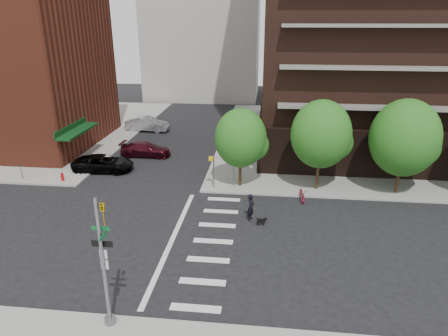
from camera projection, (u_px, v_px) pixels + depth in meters
The scene contains 17 objects.
ground at pixel (165, 238), 24.41m from camera, with size 120.00×120.00×0.00m, color black.
sidewalk_ne at pixel (398, 140), 44.14m from camera, with size 39.00×33.00×0.15m, color gray.
sidewalk_nw at pixel (17, 128), 48.79m from camera, with size 31.00×33.00×0.15m, color gray.
crosswalk at pixel (200, 240), 24.19m from camera, with size 3.85×13.00×0.01m.
tree_a at pixel (241, 138), 30.49m from camera, with size 4.00×4.00×5.90m.
tree_b at pixel (321, 134), 29.70m from camera, with size 4.50×4.50×6.65m.
tree_c at pixel (404, 138), 29.11m from camera, with size 5.00×5.00×6.80m.
traffic_signal at pixel (105, 274), 16.54m from camera, with size 0.90×0.75×6.00m.
pedestrian_signal at pixel (218, 167), 30.90m from camera, with size 2.18×0.67×2.60m.
fire_hydrant at pixel (62, 176), 32.56m from camera, with size 0.24×0.24×0.73m.
parking_meter at pixel (21, 170), 32.78m from camera, with size 0.10×0.08×1.32m.
parked_car_black at pixel (103, 163), 34.98m from camera, with size 5.21×2.40×1.45m, color black.
parked_car_maroon at pixel (146, 149), 38.81m from camera, with size 4.84×1.97×1.40m, color #3A0B15.
parked_car_silver at pixel (147, 124), 47.48m from camera, with size 5.15×1.80×1.70m, color #93979B.
scooter at pixel (302, 194), 29.39m from camera, with size 0.65×1.87×0.98m, color maroon.
dog_walker at pixel (251, 207), 26.33m from camera, with size 0.45×0.68×1.88m, color black.
dog at pixel (262, 221), 25.86m from camera, with size 0.64×0.19×0.55m.
Camera 1 is at (5.97, -20.82, 12.61)m, focal length 32.00 mm.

